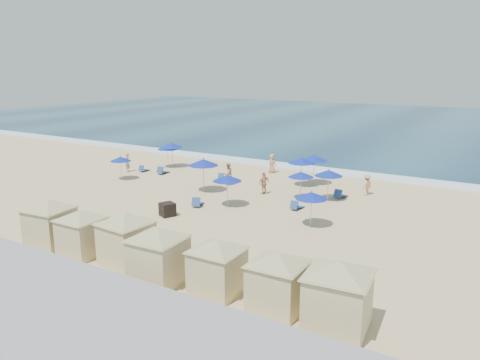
% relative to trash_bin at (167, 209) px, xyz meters
% --- Properties ---
extents(ground, '(160.00, 160.00, 0.00)m').
position_rel_trash_bin_xyz_m(ground, '(0.64, 2.38, -0.43)').
color(ground, '#CDB182').
rests_on(ground, ground).
extents(ocean, '(160.00, 80.00, 0.06)m').
position_rel_trash_bin_xyz_m(ocean, '(0.64, 57.38, -0.40)').
color(ocean, '#0D2E4B').
rests_on(ocean, ground).
extents(surf_line, '(160.00, 2.50, 0.08)m').
position_rel_trash_bin_xyz_m(surf_line, '(0.64, 17.88, -0.39)').
color(surf_line, white).
rests_on(surf_line, ground).
extents(seawall, '(160.00, 6.10, 1.22)m').
position_rel_trash_bin_xyz_m(seawall, '(0.64, -11.12, 0.22)').
color(seawall, gray).
rests_on(seawall, ground).
extents(trash_bin, '(1.14, 1.14, 0.86)m').
position_rel_trash_bin_xyz_m(trash_bin, '(0.00, 0.00, 0.00)').
color(trash_bin, black).
rests_on(trash_bin, ground).
extents(cabana_0, '(4.46, 4.46, 2.81)m').
position_rel_trash_bin_xyz_m(cabana_0, '(-2.07, -7.13, 1.18)').
color(cabana_0, beige).
rests_on(cabana_0, ground).
extents(cabana_1, '(4.19, 4.19, 2.63)m').
position_rel_trash_bin_xyz_m(cabana_1, '(0.42, -7.17, 1.07)').
color(cabana_1, beige).
rests_on(cabana_1, ground).
extents(cabana_2, '(4.53, 4.53, 2.85)m').
position_rel_trash_bin_xyz_m(cabana_2, '(3.13, -6.80, 1.20)').
color(cabana_2, beige).
rests_on(cabana_2, ground).
extents(cabana_3, '(4.54, 4.54, 2.85)m').
position_rel_trash_bin_xyz_m(cabana_3, '(5.82, -7.58, 1.20)').
color(cabana_3, beige).
rests_on(cabana_3, ground).
extents(cabana_4, '(4.22, 4.22, 2.65)m').
position_rel_trash_bin_xyz_m(cabana_4, '(8.58, -7.05, 1.08)').
color(cabana_4, beige).
rests_on(cabana_4, ground).
extents(cabana_5, '(4.29, 4.29, 2.69)m').
position_rel_trash_bin_xyz_m(cabana_5, '(11.40, -7.03, 1.11)').
color(cabana_5, beige).
rests_on(cabana_5, ground).
extents(cabana_6, '(4.70, 4.70, 2.96)m').
position_rel_trash_bin_xyz_m(cabana_6, '(13.90, -7.17, 1.27)').
color(cabana_6, beige).
rests_on(cabana_6, ground).
extents(umbrella_0, '(1.97, 1.97, 2.24)m').
position_rel_trash_bin_xyz_m(umbrella_0, '(-9.54, 11.61, 1.51)').
color(umbrella_0, '#A5A8AD').
rests_on(umbrella_0, ground).
extents(umbrella_1, '(1.80, 1.80, 2.05)m').
position_rel_trash_bin_xyz_m(umbrella_1, '(-9.78, 5.75, 1.35)').
color(umbrella_1, '#A5A8AD').
rests_on(umbrella_1, ground).
extents(umbrella_2, '(2.11, 2.11, 2.40)m').
position_rel_trash_bin_xyz_m(umbrella_2, '(-9.31, 11.97, 1.65)').
color(umbrella_2, '#A5A8AD').
rests_on(umbrella_2, ground).
extents(umbrella_3, '(2.33, 2.33, 2.65)m').
position_rel_trash_bin_xyz_m(umbrella_3, '(-1.48, 6.11, 1.87)').
color(umbrella_3, '#A5A8AD').
rests_on(umbrella_3, ground).
extents(umbrella_4, '(2.03, 2.03, 2.31)m').
position_rel_trash_bin_xyz_m(umbrella_4, '(2.14, 3.80, 1.57)').
color(umbrella_4, '#A5A8AD').
rests_on(umbrella_4, ground).
extents(umbrella_5, '(2.14, 2.14, 2.43)m').
position_rel_trash_bin_xyz_m(umbrella_5, '(4.21, 11.51, 1.68)').
color(umbrella_5, '#A5A8AD').
rests_on(umbrella_5, ground).
extents(umbrella_6, '(1.86, 1.86, 2.12)m').
position_rel_trash_bin_xyz_m(umbrella_6, '(5.72, 8.01, 1.40)').
color(umbrella_6, '#A5A8AD').
rests_on(umbrella_6, ground).
extents(umbrella_7, '(2.21, 2.21, 2.51)m').
position_rel_trash_bin_xyz_m(umbrella_7, '(4.82, 12.63, 1.75)').
color(umbrella_7, '#A5A8AD').
rests_on(umbrella_7, ground).
extents(umbrella_8, '(2.04, 2.04, 2.33)m').
position_rel_trash_bin_xyz_m(umbrella_8, '(7.52, 8.76, 1.59)').
color(umbrella_8, '#A5A8AD').
rests_on(umbrella_8, ground).
extents(umbrella_9, '(1.96, 1.96, 2.23)m').
position_rel_trash_bin_xyz_m(umbrella_9, '(8.66, 2.88, 1.50)').
color(umbrella_9, '#A5A8AD').
rests_on(umbrella_9, ground).
extents(beach_chair_0, '(0.53, 1.16, 0.63)m').
position_rel_trash_bin_xyz_m(beach_chair_0, '(-10.29, 9.01, -0.21)').
color(beach_chair_0, navy).
rests_on(beach_chair_0, ground).
extents(beach_chair_1, '(0.72, 1.38, 0.73)m').
position_rel_trash_bin_xyz_m(beach_chair_1, '(-8.17, 9.15, -0.18)').
color(beach_chair_1, navy).
rests_on(beach_chair_1, ground).
extents(beach_chair_2, '(0.65, 1.20, 0.63)m').
position_rel_trash_bin_xyz_m(beach_chair_2, '(-2.43, 10.17, -0.21)').
color(beach_chair_2, navy).
rests_on(beach_chair_2, ground).
extents(beach_chair_3, '(1.01, 1.43, 0.72)m').
position_rel_trash_bin_xyz_m(beach_chair_3, '(0.38, 2.72, -0.18)').
color(beach_chair_3, navy).
rests_on(beach_chair_3, ground).
extents(beach_chair_4, '(0.65, 1.25, 0.66)m').
position_rel_trash_bin_xyz_m(beach_chair_4, '(6.52, 5.57, -0.20)').
color(beach_chair_4, navy).
rests_on(beach_chair_4, ground).
extents(beach_chair_5, '(0.77, 1.39, 0.73)m').
position_rel_trash_bin_xyz_m(beach_chair_5, '(8.09, 9.76, -0.18)').
color(beach_chair_5, navy).
rests_on(beach_chair_5, ground).
extents(beachgoer_0, '(0.58, 0.73, 1.77)m').
position_rel_trash_bin_xyz_m(beachgoer_0, '(-11.50, 8.21, 0.45)').
color(beachgoer_0, tan).
rests_on(beachgoer_0, ground).
extents(beachgoer_1, '(0.85, 1.00, 1.81)m').
position_rel_trash_bin_xyz_m(beachgoer_1, '(-0.99, 8.80, 0.48)').
color(beachgoer_1, tan).
rests_on(beachgoer_1, ground).
extents(beachgoer_2, '(0.73, 1.07, 1.69)m').
position_rel_trash_bin_xyz_m(beachgoer_2, '(2.78, 7.91, 0.41)').
color(beachgoer_2, tan).
rests_on(beachgoer_2, ground).
extents(beachgoer_3, '(0.84, 1.14, 1.57)m').
position_rel_trash_bin_xyz_m(beachgoer_3, '(9.51, 11.57, 0.35)').
color(beachgoer_3, tan).
rests_on(beachgoer_3, ground).
extents(beachgoer_4, '(0.76, 0.96, 1.73)m').
position_rel_trash_bin_xyz_m(beachgoer_4, '(0.02, 14.61, 0.43)').
color(beachgoer_4, tan).
rests_on(beachgoer_4, ground).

